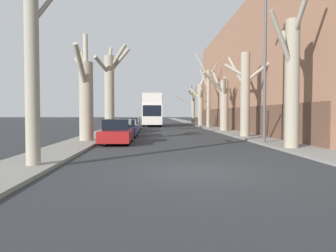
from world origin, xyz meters
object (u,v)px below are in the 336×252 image
object	(u,v)px
street_tree_left_1	(86,94)
parked_car_1	(125,129)
street_tree_left_2	(110,89)
street_tree_right_4	(200,102)
parked_car_3	(133,124)
parked_car_2	(130,126)
street_tree_right_3	(208,95)
street_tree_right_0	(292,77)
double_decker_bus	(152,108)
street_tree_right_5	(193,105)
street_tree_right_2	(223,102)
street_tree_left_0	(29,36)
lamp_post	(263,61)
street_tree_right_1	(245,92)
parked_car_0	(117,132)

from	to	relation	value
street_tree_left_1	parked_car_1	bearing A→B (deg)	66.51
street_tree_left_2	street_tree_right_4	distance (m)	19.88
parked_car_1	parked_car_3	xyz separation A→B (m)	(0.00, 11.18, -0.00)
parked_car_1	parked_car_2	xyz separation A→B (m)	(0.00, 5.77, 0.02)
parked_car_1	street_tree_right_3	bearing A→B (deg)	57.97
street_tree_right_0	double_decker_bus	distance (m)	31.50
street_tree_left_1	street_tree_right_5	world-z (taller)	street_tree_left_1
street_tree_left_2	street_tree_right_4	size ratio (longest dim) A/B	1.09
street_tree_right_0	street_tree_right_3	world-z (taller)	street_tree_right_3
street_tree_left_1	street_tree_right_2	xyz separation A→B (m)	(10.98, 11.07, -0.11)
street_tree_left_0	street_tree_left_1	size ratio (longest dim) A/B	1.47
street_tree_right_2	lamp_post	bearing A→B (deg)	-92.46
street_tree_left_1	street_tree_left_2	bearing A→B (deg)	88.58
street_tree_left_2	street_tree_right_4	bearing A→B (deg)	57.08
street_tree_left_1	street_tree_right_0	size ratio (longest dim) A/B	0.90
street_tree_right_2	parked_car_3	bearing A→B (deg)	152.20
parked_car_1	street_tree_right_5	bearing A→B (deg)	72.97
street_tree_right_1	lamp_post	bearing A→B (deg)	-94.81
street_tree_left_0	lamp_post	size ratio (longest dim) A/B	1.19
parked_car_2	street_tree_right_2	bearing A→B (deg)	4.31
double_decker_bus	parked_car_2	xyz separation A→B (m)	(-2.09, -15.48, -1.86)
street_tree_right_1	parked_car_1	xyz separation A→B (m)	(-8.84, 1.51, -2.70)
street_tree_right_5	parked_car_0	distance (m)	35.56
street_tree_right_3	lamp_post	world-z (taller)	street_tree_right_3
parked_car_0	street_tree_right_0	bearing A→B (deg)	-24.37
street_tree_left_1	parked_car_3	size ratio (longest dim) A/B	1.76
street_tree_left_1	street_tree_right_2	size ratio (longest dim) A/B	1.18
street_tree_left_0	street_tree_right_2	size ratio (longest dim) A/B	1.74
parked_car_1	parked_car_3	distance (m)	11.18
street_tree_right_0	parked_car_0	bearing A→B (deg)	155.63
street_tree_right_3	parked_car_2	bearing A→B (deg)	-136.68
street_tree_left_0	street_tree_right_5	xyz separation A→B (m)	(10.64, 43.25, -1.10)
street_tree_right_3	street_tree_right_0	bearing A→B (deg)	-90.00
double_decker_bus	street_tree_right_3	bearing A→B (deg)	-46.89
street_tree_left_1	parked_car_2	distance (m)	10.84
street_tree_left_1	street_tree_left_2	xyz separation A→B (m)	(0.24, 9.85, 1.00)
street_tree_right_3	parked_car_1	world-z (taller)	street_tree_right_3
parked_car_2	lamp_post	distance (m)	15.49
street_tree_left_0	street_tree_left_2	bearing A→B (deg)	89.89
street_tree_left_1	street_tree_right_5	bearing A→B (deg)	72.05
street_tree_right_0	street_tree_right_2	bearing A→B (deg)	89.39
street_tree_right_4	parked_car_3	world-z (taller)	street_tree_right_4
street_tree_right_0	street_tree_right_1	distance (m)	8.00
parked_car_3	street_tree_right_3	bearing A→B (deg)	18.20
parked_car_0	parked_car_2	size ratio (longest dim) A/B	1.02
street_tree_right_1	double_decker_bus	size ratio (longest dim) A/B	0.60
parked_car_1	street_tree_right_1	bearing A→B (deg)	-9.68
street_tree_left_0	parked_car_2	bearing A→B (deg)	84.89
parked_car_1	street_tree_left_1	bearing A→B (deg)	-113.49
double_decker_bus	lamp_post	size ratio (longest dim) A/B	1.21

